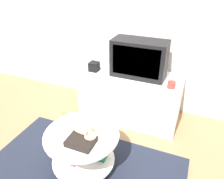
% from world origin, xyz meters
% --- Properties ---
extents(ground_plane, '(12.00, 12.00, 0.00)m').
position_xyz_m(ground_plane, '(0.00, 0.00, 0.00)').
color(ground_plane, '#93704C').
extents(wall_back, '(8.00, 0.05, 2.60)m').
position_xyz_m(wall_back, '(0.00, 1.44, 1.30)').
color(wall_back, silver).
rests_on(wall_back, ground_plane).
extents(rug, '(1.93, 1.08, 0.02)m').
position_xyz_m(rug, '(0.00, 0.00, 0.01)').
color(rug, '#1E2333').
rests_on(rug, ground_plane).
extents(tv_stand, '(1.23, 0.58, 0.60)m').
position_xyz_m(tv_stand, '(0.13, 1.06, 0.30)').
color(tv_stand, white).
rests_on(tv_stand, ground_plane).
extents(tv, '(0.64, 0.31, 0.45)m').
position_xyz_m(tv, '(0.20, 1.10, 0.82)').
color(tv, black).
rests_on(tv, tv_stand).
extents(speaker, '(0.12, 0.12, 0.12)m').
position_xyz_m(speaker, '(-0.36, 1.02, 0.66)').
color(speaker, black).
rests_on(speaker, tv_stand).
extents(mug, '(0.09, 0.09, 0.08)m').
position_xyz_m(mug, '(0.63, 0.94, 0.64)').
color(mug, '#99332D').
rests_on(mug, tv_stand).
extents(coffee_table, '(0.69, 0.69, 0.42)m').
position_xyz_m(coffee_table, '(-0.01, 0.05, 0.28)').
color(coffee_table, '#B2B2B7').
rests_on(coffee_table, rug).
extents(dvd_box, '(0.24, 0.18, 0.05)m').
position_xyz_m(dvd_box, '(0.04, -0.06, 0.46)').
color(dvd_box, black).
rests_on(dvd_box, coffee_table).
extents(cat, '(0.51, 0.32, 0.13)m').
position_xyz_m(cat, '(-0.06, 0.09, 0.50)').
color(cat, beige).
rests_on(cat, coffee_table).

